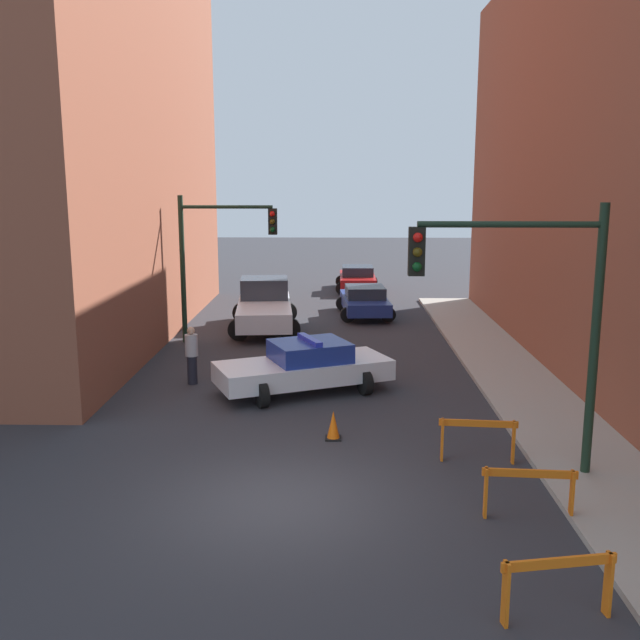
# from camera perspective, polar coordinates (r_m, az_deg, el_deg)

# --- Properties ---
(ground_plane) EXTENTS (120.00, 120.00, 0.00)m
(ground_plane) POSITION_cam_1_polar(r_m,az_deg,el_deg) (13.30, -3.28, -14.35)
(ground_plane) COLOR #2D2D33
(sidewalk_right) EXTENTS (2.40, 44.00, 0.12)m
(sidewalk_right) POSITION_cam_1_polar(r_m,az_deg,el_deg) (14.22, 23.25, -13.28)
(sidewalk_right) COLOR #9E998E
(sidewalk_right) RESTS_ON ground_plane
(traffic_light_near) EXTENTS (3.64, 0.35, 5.20)m
(traffic_light_near) POSITION_cam_1_polar(r_m,az_deg,el_deg) (13.89, 16.82, 1.59)
(traffic_light_near) COLOR black
(traffic_light_near) RESTS_ON sidewalk_right
(traffic_light_far) EXTENTS (3.44, 0.35, 5.20)m
(traffic_light_far) POSITION_cam_1_polar(r_m,az_deg,el_deg) (25.30, -8.55, 5.76)
(traffic_light_far) COLOR black
(traffic_light_far) RESTS_ON ground_plane
(police_car) EXTENTS (5.05, 3.58, 1.52)m
(police_car) POSITION_cam_1_polar(r_m,az_deg,el_deg) (19.47, -1.20, -3.73)
(police_car) COLOR white
(police_car) RESTS_ON ground_plane
(white_truck) EXTENTS (2.96, 5.56, 1.90)m
(white_truck) POSITION_cam_1_polar(r_m,az_deg,el_deg) (27.72, -4.47, 1.12)
(white_truck) COLOR silver
(white_truck) RESTS_ON ground_plane
(parked_car_near) EXTENTS (2.47, 4.41, 1.31)m
(parked_car_near) POSITION_cam_1_polar(r_m,az_deg,el_deg) (30.37, 3.60, 1.57)
(parked_car_near) COLOR navy
(parked_car_near) RESTS_ON ground_plane
(parked_car_mid) EXTENTS (2.28, 4.30, 1.31)m
(parked_car_mid) POSITION_cam_1_polar(r_m,az_deg,el_deg) (37.37, 3.00, 3.38)
(parked_car_mid) COLOR maroon
(parked_car_mid) RESTS_ON ground_plane
(pedestrian_crossing) EXTENTS (0.46, 0.46, 1.66)m
(pedestrian_crossing) POSITION_cam_1_polar(r_m,az_deg,el_deg) (20.52, -10.23, -2.73)
(pedestrian_crossing) COLOR black
(pedestrian_crossing) RESTS_ON ground_plane
(barrier_front) EXTENTS (1.58, 0.43, 0.90)m
(barrier_front) POSITION_cam_1_polar(r_m,az_deg,el_deg) (10.38, 18.53, -18.95)
(barrier_front) COLOR orange
(barrier_front) RESTS_ON ground_plane
(barrier_mid) EXTENTS (1.60, 0.27, 0.90)m
(barrier_mid) POSITION_cam_1_polar(r_m,az_deg,el_deg) (12.94, 16.38, -12.56)
(barrier_mid) COLOR orange
(barrier_mid) RESTS_ON ground_plane
(barrier_back) EXTENTS (1.60, 0.28, 0.90)m
(barrier_back) POSITION_cam_1_polar(r_m,az_deg,el_deg) (15.13, 12.52, -8.84)
(barrier_back) COLOR orange
(barrier_back) RESTS_ON ground_plane
(traffic_cone) EXTENTS (0.36, 0.36, 0.66)m
(traffic_cone) POSITION_cam_1_polar(r_m,az_deg,el_deg) (16.12, 1.07, -8.43)
(traffic_cone) COLOR black
(traffic_cone) RESTS_ON ground_plane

